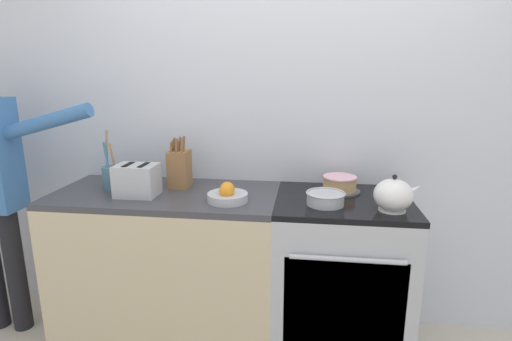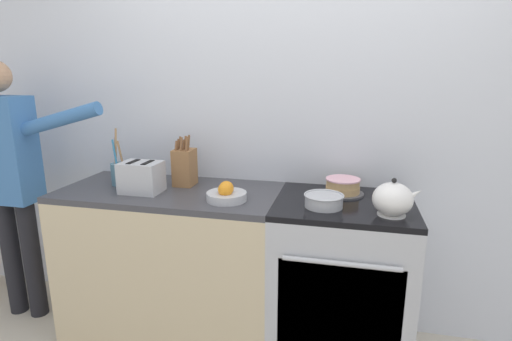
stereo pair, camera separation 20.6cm
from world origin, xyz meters
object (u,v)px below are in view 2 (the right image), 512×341
object	(u,v)px
stove_range	(340,281)
utensil_crock	(120,173)
layer_cake	(343,187)
tea_kettle	(393,199)
toaster	(141,177)
person_baker	(10,170)
knife_block	(185,167)
mixing_bowl	(324,200)
fruit_bowl	(226,194)

from	to	relation	value
stove_range	utensil_crock	size ratio (longest dim) A/B	2.71
utensil_crock	layer_cake	bearing A→B (deg)	4.54
layer_cake	tea_kettle	size ratio (longest dim) A/B	1.01
toaster	person_baker	distance (m)	0.91
toaster	person_baker	world-z (taller)	person_baker
stove_range	utensil_crock	bearing A→B (deg)	178.63
person_baker	stove_range	bearing A→B (deg)	3.68
knife_block	utensil_crock	bearing A→B (deg)	-168.28
toaster	tea_kettle	bearing A→B (deg)	-3.17
mixing_bowl	toaster	xyz separation A→B (m)	(-1.02, 0.03, 0.05)
layer_cake	knife_block	world-z (taller)	knife_block
layer_cake	toaster	size ratio (longest dim) A/B	0.98
tea_kettle	utensil_crock	bearing A→B (deg)	173.12
mixing_bowl	toaster	bearing A→B (deg)	178.56
tea_kettle	mixing_bowl	distance (m)	0.33
stove_range	layer_cake	size ratio (longest dim) A/B	3.95
fruit_bowl	person_baker	bearing A→B (deg)	177.46
tea_kettle	fruit_bowl	size ratio (longest dim) A/B	1.08
layer_cake	person_baker	bearing A→B (deg)	-174.51
knife_block	layer_cake	bearing A→B (deg)	1.52
mixing_bowl	knife_block	size ratio (longest dim) A/B	0.66
tea_kettle	toaster	bearing A→B (deg)	176.83
stove_range	tea_kettle	size ratio (longest dim) A/B	4.00
tea_kettle	layer_cake	bearing A→B (deg)	129.13
layer_cake	mixing_bowl	distance (m)	0.26
layer_cake	knife_block	size ratio (longest dim) A/B	0.76
knife_block	toaster	distance (m)	0.26
tea_kettle	fruit_bowl	bearing A→B (deg)	177.68
layer_cake	stove_range	bearing A→B (deg)	-84.33
person_baker	layer_cake	bearing A→B (deg)	7.53
stove_range	fruit_bowl	xyz separation A→B (m)	(-0.61, -0.12, 0.50)
fruit_bowl	utensil_crock	bearing A→B (deg)	167.92
utensil_crock	fruit_bowl	bearing A→B (deg)	-12.08
toaster	utensil_crock	bearing A→B (deg)	151.09
knife_block	person_baker	distance (m)	1.11
stove_range	tea_kettle	bearing A→B (deg)	-34.78
toaster	knife_block	bearing A→B (deg)	46.76
fruit_bowl	toaster	xyz separation A→B (m)	(-0.51, 0.04, 0.05)
layer_cake	fruit_bowl	distance (m)	0.65
layer_cake	mixing_bowl	bearing A→B (deg)	-109.97
knife_block	utensil_crock	distance (m)	0.39
mixing_bowl	stove_range	bearing A→B (deg)	46.29
utensil_crock	fruit_bowl	xyz separation A→B (m)	(0.72, -0.15, -0.04)
stove_range	tea_kettle	distance (m)	0.60
tea_kettle	stove_range	bearing A→B (deg)	145.22
layer_cake	utensil_crock	world-z (taller)	utensil_crock
layer_cake	tea_kettle	distance (m)	0.38
fruit_bowl	toaster	world-z (taller)	toaster
layer_cake	knife_block	bearing A→B (deg)	-178.48
knife_block	fruit_bowl	distance (m)	0.41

